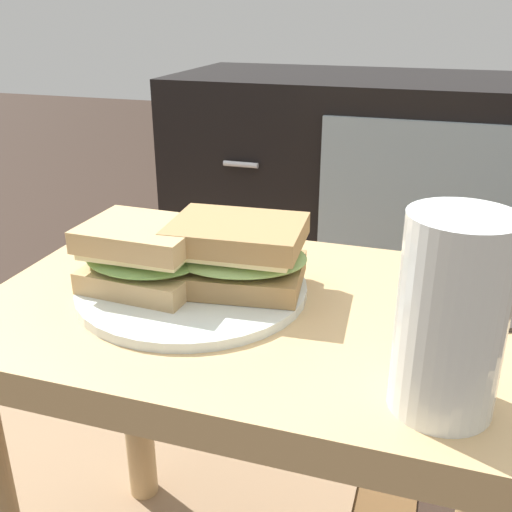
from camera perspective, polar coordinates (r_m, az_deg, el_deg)
The scene contains 8 objects.
side_table at distance 0.64m, azimuth 0.75°, elevation -11.71°, with size 0.56×0.36×0.46m.
tv_cabinet at distance 1.53m, azimuth 10.92°, elevation 5.62°, with size 0.96×0.46×0.58m.
area_rug at distance 1.22m, azimuth -11.07°, elevation -14.25°, with size 1.06×0.76×0.01m.
plate at distance 0.62m, azimuth -6.12°, elevation -3.12°, with size 0.24×0.24×0.01m, color silver.
sandwich_front at distance 0.61m, azimuth -10.67°, elevation 0.06°, with size 0.13×0.10×0.07m.
sandwich_back at distance 0.60m, azimuth -1.80°, elevation 0.22°, with size 0.15×0.12×0.07m.
beer_glass at distance 0.44m, azimuth 18.05°, elevation -5.93°, with size 0.08×0.08×0.15m.
coaster at distance 0.63m, azimuth 21.50°, elevation -4.46°, with size 0.10×0.10×0.01m, color #332D28.
Camera 1 is at (0.15, -0.51, 0.74)m, focal length 41.91 mm.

